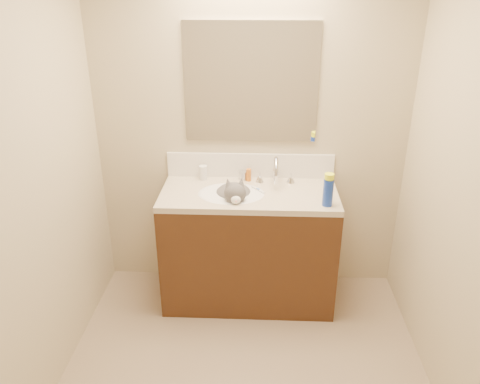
# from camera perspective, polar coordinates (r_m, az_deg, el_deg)

# --- Properties ---
(room_shell) EXTENTS (2.24, 2.54, 2.52)m
(room_shell) POSITION_cam_1_polar(r_m,az_deg,el_deg) (2.03, 0.51, 4.79)
(room_shell) COLOR tan
(room_shell) RESTS_ON ground
(vanity_cabinet) EXTENTS (1.20, 0.55, 0.82)m
(vanity_cabinet) POSITION_cam_1_polar(r_m,az_deg,el_deg) (3.38, 1.06, -6.93)
(vanity_cabinet) COLOR #3C2110
(vanity_cabinet) RESTS_ON ground
(counter_slab) EXTENTS (1.20, 0.55, 0.04)m
(counter_slab) POSITION_cam_1_polar(r_m,az_deg,el_deg) (3.18, 1.12, -0.30)
(counter_slab) COLOR #C2B398
(counter_slab) RESTS_ON vanity_cabinet
(basin) EXTENTS (0.45, 0.36, 0.14)m
(basin) POSITION_cam_1_polar(r_m,az_deg,el_deg) (3.18, -1.06, -1.31)
(basin) COLOR white
(basin) RESTS_ON vanity_cabinet
(faucet) EXTENTS (0.28, 0.20, 0.21)m
(faucet) POSITION_cam_1_polar(r_m,az_deg,el_deg) (3.27, 4.36, 2.33)
(faucet) COLOR silver
(faucet) RESTS_ON counter_slab
(cat) EXTENTS (0.34, 0.40, 0.31)m
(cat) POSITION_cam_1_polar(r_m,az_deg,el_deg) (3.17, -0.74, -0.69)
(cat) COLOR #4C4A4C
(cat) RESTS_ON basin
(backsplash) EXTENTS (1.20, 0.02, 0.18)m
(backsplash) POSITION_cam_1_polar(r_m,az_deg,el_deg) (3.38, 1.26, 3.25)
(backsplash) COLOR silver
(backsplash) RESTS_ON counter_slab
(mirror) EXTENTS (0.90, 0.02, 0.80)m
(mirror) POSITION_cam_1_polar(r_m,az_deg,el_deg) (3.21, 1.36, 13.11)
(mirror) COLOR white
(mirror) RESTS_ON room_shell
(pill_bottle) EXTENTS (0.07, 0.07, 0.10)m
(pill_bottle) POSITION_cam_1_polar(r_m,az_deg,el_deg) (3.36, -4.52, 2.37)
(pill_bottle) COLOR silver
(pill_bottle) RESTS_ON counter_slab
(pill_label) EXTENTS (0.07, 0.07, 0.04)m
(pill_label) POSITION_cam_1_polar(r_m,az_deg,el_deg) (3.37, -4.51, 2.23)
(pill_label) COLOR orange
(pill_label) RESTS_ON pill_bottle
(silver_jar) EXTENTS (0.07, 0.07, 0.06)m
(silver_jar) POSITION_cam_1_polar(r_m,az_deg,el_deg) (3.36, 0.38, 2.04)
(silver_jar) COLOR #B7B7BC
(silver_jar) RESTS_ON counter_slab
(amber_bottle) EXTENTS (0.05, 0.05, 0.09)m
(amber_bottle) POSITION_cam_1_polar(r_m,az_deg,el_deg) (3.33, 1.07, 2.09)
(amber_bottle) COLOR #C36316
(amber_bottle) RESTS_ON counter_slab
(toothbrush) EXTENTS (0.10, 0.12, 0.01)m
(toothbrush) POSITION_cam_1_polar(r_m,az_deg,el_deg) (3.19, 2.23, 0.27)
(toothbrush) COLOR silver
(toothbrush) RESTS_ON counter_slab
(toothbrush_head) EXTENTS (0.03, 0.03, 0.01)m
(toothbrush_head) POSITION_cam_1_polar(r_m,az_deg,el_deg) (3.19, 2.23, 0.31)
(toothbrush_head) COLOR #678BDC
(toothbrush_head) RESTS_ON counter_slab
(spray_can) EXTENTS (0.08, 0.08, 0.18)m
(spray_can) POSITION_cam_1_polar(r_m,az_deg,el_deg) (3.00, 10.68, -0.07)
(spray_can) COLOR #1735A4
(spray_can) RESTS_ON counter_slab
(spray_cap) EXTENTS (0.08, 0.08, 0.04)m
(spray_cap) POSITION_cam_1_polar(r_m,az_deg,el_deg) (2.96, 10.84, 1.86)
(spray_cap) COLOR #EDFF1A
(spray_cap) RESTS_ON spray_can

